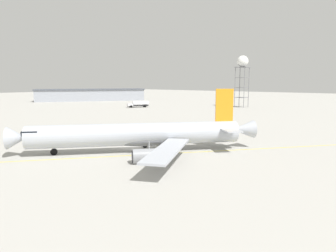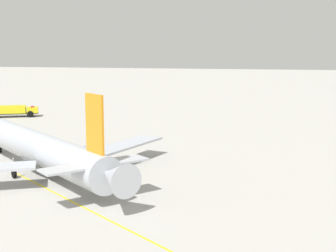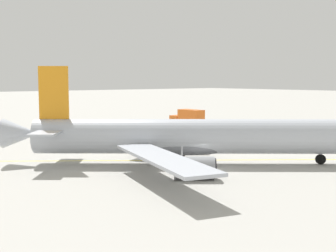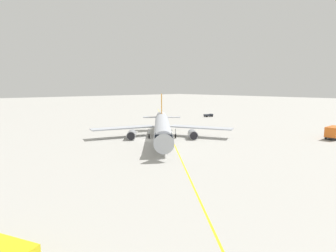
{
  "view_description": "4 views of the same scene",
  "coord_description": "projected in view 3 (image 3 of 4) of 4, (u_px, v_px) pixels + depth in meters",
  "views": [
    {
      "loc": [
        37.57,
        39.58,
        11.89
      ],
      "look_at": [
        -13.51,
        -2.95,
        2.19
      ],
      "focal_mm": 32.81,
      "sensor_mm": 36.0,
      "label": 1
    },
    {
      "loc": [
        -27.5,
        55.85,
        14.86
      ],
      "look_at": [
        -13.51,
        -2.95,
        5.24
      ],
      "focal_mm": 52.32,
      "sensor_mm": 36.0,
      "label": 2
    },
    {
      "loc": [
        -30.95,
        -32.12,
        9.21
      ],
      "look_at": [
        -0.96,
        4.5,
        4.22
      ],
      "focal_mm": 47.65,
      "sensor_mm": 36.0,
      "label": 3
    },
    {
      "loc": [
        52.66,
        -40.75,
        12.73
      ],
      "look_at": [
        3.93,
        2.8,
        3.53
      ],
      "focal_mm": 30.05,
      "sensor_mm": 36.0,
      "label": 4
    }
  ],
  "objects": [
    {
      "name": "ground_plane",
      "position": [
        203.0,
        170.0,
        45.18
      ],
      "size": [
        600.0,
        600.0,
        0.0
      ],
      "primitive_type": "plane",
      "color": "#ADAAA3"
    },
    {
      "name": "taxiway_centreline",
      "position": [
        196.0,
        160.0,
        50.83
      ],
      "size": [
        146.28,
        113.19,
        0.01
      ],
      "rotation": [
        0.0,
        0.0,
        5.62
      ],
      "color": "yellow",
      "rests_on": "ground_plane"
    },
    {
      "name": "airliner_main",
      "position": [
        193.0,
        138.0,
        48.23
      ],
      "size": [
        33.96,
        29.34,
        10.63
      ],
      "rotation": [
        0.0,
        0.0,
        5.59
      ],
      "color": "#B2B7C1",
      "rests_on": "ground_plane"
    },
    {
      "name": "catering_truck_truck",
      "position": [
        189.0,
        117.0,
        90.32
      ],
      "size": [
        2.94,
        8.01,
        3.1
      ],
      "rotation": [
        0.0,
        0.0,
        1.59
      ],
      "color": "#232326",
      "rests_on": "ground_plane"
    }
  ]
}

